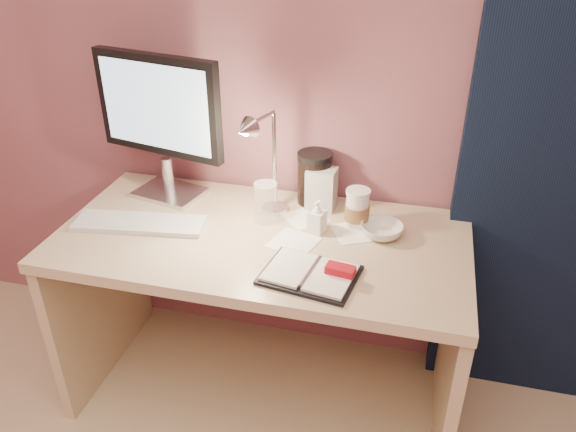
% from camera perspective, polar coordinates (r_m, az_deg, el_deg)
% --- Properties ---
extents(room, '(3.50, 3.50, 3.50)m').
position_cam_1_polar(room, '(2.02, 27.14, 9.08)').
color(room, '#C6B28E').
rests_on(room, ground).
extents(desk, '(1.40, 0.70, 0.73)m').
position_cam_1_polar(desk, '(2.10, -2.01, -6.24)').
color(desk, '#C2B589').
rests_on(desk, ground).
extents(monitor, '(0.51, 0.23, 0.54)m').
position_cam_1_polar(monitor, '(2.10, -12.80, 10.02)').
color(monitor, silver).
rests_on(monitor, desk).
extents(keyboard, '(0.47, 0.20, 0.02)m').
position_cam_1_polar(keyboard, '(2.04, -14.81, -0.72)').
color(keyboard, white).
rests_on(keyboard, desk).
extents(planner, '(0.31, 0.25, 0.04)m').
position_cam_1_polar(planner, '(1.71, 2.49, -5.87)').
color(planner, black).
rests_on(planner, desk).
extents(paper_a, '(0.19, 0.19, 0.00)m').
position_cam_1_polar(paper_a, '(1.95, 6.77, -1.67)').
color(paper_a, white).
rests_on(paper_a, desk).
extents(paper_b, '(0.18, 0.18, 0.00)m').
position_cam_1_polar(paper_b, '(1.88, 0.58, -2.70)').
color(paper_b, white).
rests_on(paper_b, desk).
extents(paper_c, '(0.19, 0.19, 0.00)m').
position_cam_1_polar(paper_c, '(2.02, 1.80, -0.18)').
color(paper_c, white).
rests_on(paper_c, desk).
extents(coffee_cup, '(0.09, 0.09, 0.14)m').
position_cam_1_polar(coffee_cup, '(1.96, 7.04, 0.70)').
color(coffee_cup, white).
rests_on(coffee_cup, desk).
extents(clear_cup, '(0.08, 0.08, 0.15)m').
position_cam_1_polar(clear_cup, '(1.97, -2.27, 1.39)').
color(clear_cup, white).
rests_on(clear_cup, desk).
extents(bowl, '(0.19, 0.19, 0.04)m').
position_cam_1_polar(bowl, '(1.93, 9.51, -1.47)').
color(bowl, silver).
rests_on(bowl, desk).
extents(lotion_bottle, '(0.07, 0.07, 0.12)m').
position_cam_1_polar(lotion_bottle, '(1.91, 2.98, -0.06)').
color(lotion_bottle, white).
rests_on(lotion_bottle, desk).
extents(dark_jar, '(0.13, 0.13, 0.18)m').
position_cam_1_polar(dark_jar, '(2.09, 2.69, 3.63)').
color(dark_jar, black).
rests_on(dark_jar, desk).
extents(product_box, '(0.11, 0.09, 0.16)m').
position_cam_1_polar(product_box, '(2.06, 3.42, 2.78)').
color(product_box, '#B1B0AC').
rests_on(product_box, desk).
extents(desk_lamp, '(0.14, 0.25, 0.41)m').
position_cam_1_polar(desk_lamp, '(1.87, -1.29, 5.87)').
color(desk_lamp, silver).
rests_on(desk_lamp, desk).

